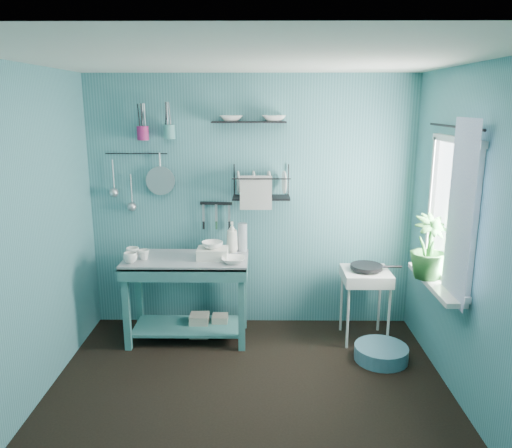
{
  "coord_description": "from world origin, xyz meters",
  "views": [
    {
      "loc": [
        0.09,
        -3.36,
        2.22
      ],
      "look_at": [
        0.05,
        0.85,
        1.2
      ],
      "focal_mm": 35.0,
      "sensor_mm": 36.0,
      "label": 1
    }
  ],
  "objects_px": {
    "dish_rack": "(261,182)",
    "storage_tin_small": "(220,325)",
    "utensil_cup_teal": "(169,132)",
    "storage_tin_large": "(200,325)",
    "colander": "(160,181)",
    "mug_right": "(133,253)",
    "potted_plant": "(429,247)",
    "floor_basin": "(381,353)",
    "mug_left": "(130,258)",
    "water_bottle": "(242,237)",
    "hotplate_stand": "(364,305)",
    "mug_mid": "(144,255)",
    "wash_tub": "(213,253)",
    "soap_bottle": "(232,237)",
    "work_counter": "(188,298)",
    "utensil_cup_magenta": "(143,133)",
    "frying_pan": "(367,267)"
  },
  "relations": [
    {
      "from": "utensil_cup_magenta",
      "to": "floor_basin",
      "type": "bearing_deg",
      "value": -18.69
    },
    {
      "from": "mug_left",
      "to": "mug_mid",
      "type": "distance_m",
      "value": 0.14
    },
    {
      "from": "floor_basin",
      "to": "water_bottle",
      "type": "bearing_deg",
      "value": 153.08
    },
    {
      "from": "storage_tin_large",
      "to": "water_bottle",
      "type": "bearing_deg",
      "value": 22.04
    },
    {
      "from": "water_bottle",
      "to": "utensil_cup_teal",
      "type": "bearing_deg",
      "value": 171.15
    },
    {
      "from": "dish_rack",
      "to": "colander",
      "type": "xyz_separation_m",
      "value": [
        -0.98,
        0.08,
        0.0
      ]
    },
    {
      "from": "work_counter",
      "to": "soap_bottle",
      "type": "distance_m",
      "value": 0.73
    },
    {
      "from": "storage_tin_large",
      "to": "storage_tin_small",
      "type": "height_order",
      "value": "storage_tin_large"
    },
    {
      "from": "work_counter",
      "to": "wash_tub",
      "type": "distance_m",
      "value": 0.52
    },
    {
      "from": "colander",
      "to": "storage_tin_small",
      "type": "distance_m",
      "value": 1.53
    },
    {
      "from": "work_counter",
      "to": "utensil_cup_magenta",
      "type": "relative_size",
      "value": 8.85
    },
    {
      "from": "potted_plant",
      "to": "utensil_cup_teal",
      "type": "bearing_deg",
      "value": 158.06
    },
    {
      "from": "wash_tub",
      "to": "utensil_cup_teal",
      "type": "bearing_deg",
      "value": 140.4
    },
    {
      "from": "mug_left",
      "to": "hotplate_stand",
      "type": "xyz_separation_m",
      "value": [
        2.17,
        0.16,
        -0.52
      ]
    },
    {
      "from": "utensil_cup_magenta",
      "to": "utensil_cup_teal",
      "type": "distance_m",
      "value": 0.25
    },
    {
      "from": "storage_tin_large",
      "to": "mug_left",
      "type": "bearing_deg",
      "value": -160.1
    },
    {
      "from": "utensil_cup_teal",
      "to": "storage_tin_small",
      "type": "relative_size",
      "value": 0.65
    },
    {
      "from": "hotplate_stand",
      "to": "potted_plant",
      "type": "height_order",
      "value": "potted_plant"
    },
    {
      "from": "utensil_cup_teal",
      "to": "storage_tin_large",
      "type": "distance_m",
      "value": 1.89
    },
    {
      "from": "dish_rack",
      "to": "storage_tin_small",
      "type": "xyz_separation_m",
      "value": [
        -0.4,
        -0.2,
        -1.39
      ]
    },
    {
      "from": "mug_left",
      "to": "floor_basin",
      "type": "height_order",
      "value": "mug_left"
    },
    {
      "from": "work_counter",
      "to": "mug_right",
      "type": "xyz_separation_m",
      "value": [
        -0.5,
        0.0,
        0.46
      ]
    },
    {
      "from": "mug_right",
      "to": "colander",
      "type": "relative_size",
      "value": 0.44
    },
    {
      "from": "frying_pan",
      "to": "dish_rack",
      "type": "bearing_deg",
      "value": 164.12
    },
    {
      "from": "frying_pan",
      "to": "floor_basin",
      "type": "bearing_deg",
      "value": -79.06
    },
    {
      "from": "storage_tin_small",
      "to": "water_bottle",
      "type": "bearing_deg",
      "value": 32.47
    },
    {
      "from": "soap_bottle",
      "to": "potted_plant",
      "type": "xyz_separation_m",
      "value": [
        1.64,
        -0.77,
        0.13
      ]
    },
    {
      "from": "wash_tub",
      "to": "utensil_cup_magenta",
      "type": "xyz_separation_m",
      "value": [
        -0.67,
        0.35,
        1.08
      ]
    },
    {
      "from": "storage_tin_small",
      "to": "hotplate_stand",
      "type": "bearing_deg",
      "value": -3.44
    },
    {
      "from": "utensil_cup_teal",
      "to": "floor_basin",
      "type": "bearing_deg",
      "value": -20.93
    },
    {
      "from": "dish_rack",
      "to": "storage_tin_large",
      "type": "relative_size",
      "value": 2.5
    },
    {
      "from": "water_bottle",
      "to": "storage_tin_large",
      "type": "height_order",
      "value": "water_bottle"
    },
    {
      "from": "dish_rack",
      "to": "potted_plant",
      "type": "relative_size",
      "value": 1.05
    },
    {
      "from": "dish_rack",
      "to": "potted_plant",
      "type": "xyz_separation_m",
      "value": [
        1.36,
        -0.85,
        -0.39
      ]
    },
    {
      "from": "mug_mid",
      "to": "storage_tin_small",
      "type": "height_order",
      "value": "mug_mid"
    },
    {
      "from": "hotplate_stand",
      "to": "floor_basin",
      "type": "height_order",
      "value": "hotplate_stand"
    },
    {
      "from": "mug_left",
      "to": "mug_mid",
      "type": "height_order",
      "value": "mug_left"
    },
    {
      "from": "dish_rack",
      "to": "storage_tin_large",
      "type": "height_order",
      "value": "dish_rack"
    },
    {
      "from": "utensil_cup_teal",
      "to": "mug_mid",
      "type": "bearing_deg",
      "value": -118.45
    },
    {
      "from": "dish_rack",
      "to": "utensil_cup_teal",
      "type": "relative_size",
      "value": 4.23
    },
    {
      "from": "frying_pan",
      "to": "colander",
      "type": "relative_size",
      "value": 1.07
    },
    {
      "from": "water_bottle",
      "to": "floor_basin",
      "type": "xyz_separation_m",
      "value": [
        1.25,
        -0.63,
        -0.89
      ]
    },
    {
      "from": "soap_bottle",
      "to": "storage_tin_large",
      "type": "bearing_deg",
      "value": -154.89
    },
    {
      "from": "mug_left",
      "to": "floor_basin",
      "type": "relative_size",
      "value": 0.26
    },
    {
      "from": "wash_tub",
      "to": "water_bottle",
      "type": "xyz_separation_m",
      "value": [
        0.27,
        0.24,
        0.09
      ]
    },
    {
      "from": "dish_rack",
      "to": "utensil_cup_teal",
      "type": "distance_m",
      "value": 0.99
    },
    {
      "from": "mug_left",
      "to": "hotplate_stand",
      "type": "distance_m",
      "value": 2.23
    },
    {
      "from": "water_bottle",
      "to": "colander",
      "type": "height_order",
      "value": "colander"
    },
    {
      "from": "floor_basin",
      "to": "mug_left",
      "type": "bearing_deg",
      "value": 173.56
    },
    {
      "from": "hotplate_stand",
      "to": "potted_plant",
      "type": "distance_m",
      "value": 1.01
    }
  ]
}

